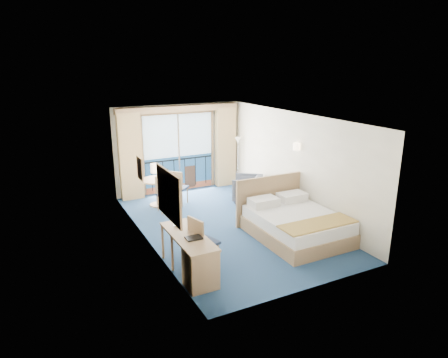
{
  "coord_description": "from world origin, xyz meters",
  "views": [
    {
      "loc": [
        -4.23,
        -8.2,
        3.92
      ],
      "look_at": [
        0.04,
        0.2,
        1.15
      ],
      "focal_mm": 32.0,
      "sensor_mm": 36.0,
      "label": 1
    }
  ],
  "objects_px": {
    "desk_chair": "(201,240)",
    "table_chair_a": "(177,186)",
    "bed": "(294,223)",
    "nightstand": "(280,201)",
    "desk": "(198,262)",
    "armchair": "(247,189)",
    "floor_lamp": "(238,150)",
    "round_table": "(157,185)",
    "table_chair_b": "(164,192)"
  },
  "relations": [
    {
      "from": "desk_chair",
      "to": "table_chair_a",
      "type": "relative_size",
      "value": 1.06
    },
    {
      "from": "bed",
      "to": "nightstand",
      "type": "height_order",
      "value": "bed"
    },
    {
      "from": "desk",
      "to": "armchair",
      "type": "bearing_deg",
      "value": 48.69
    },
    {
      "from": "floor_lamp",
      "to": "table_chair_a",
      "type": "distance_m",
      "value": 2.56
    },
    {
      "from": "armchair",
      "to": "round_table",
      "type": "bearing_deg",
      "value": -72.79
    },
    {
      "from": "desk",
      "to": "bed",
      "type": "bearing_deg",
      "value": 17.25
    },
    {
      "from": "bed",
      "to": "round_table",
      "type": "bearing_deg",
      "value": 121.88
    },
    {
      "from": "desk_chair",
      "to": "table_chair_b",
      "type": "distance_m",
      "value": 3.36
    },
    {
      "from": "desk",
      "to": "desk_chair",
      "type": "relative_size",
      "value": 1.55
    },
    {
      "from": "armchair",
      "to": "round_table",
      "type": "xyz_separation_m",
      "value": [
        -2.44,
        0.84,
        0.21
      ]
    },
    {
      "from": "armchair",
      "to": "floor_lamp",
      "type": "distance_m",
      "value": 1.67
    },
    {
      "from": "floor_lamp",
      "to": "desk",
      "type": "xyz_separation_m",
      "value": [
        -3.51,
        -4.88,
        -0.8
      ]
    },
    {
      "from": "floor_lamp",
      "to": "desk_chair",
      "type": "bearing_deg",
      "value": -126.42
    },
    {
      "from": "armchair",
      "to": "floor_lamp",
      "type": "relative_size",
      "value": 0.51
    },
    {
      "from": "bed",
      "to": "nightstand",
      "type": "bearing_deg",
      "value": 66.96
    },
    {
      "from": "bed",
      "to": "round_table",
      "type": "height_order",
      "value": "bed"
    },
    {
      "from": "bed",
      "to": "table_chair_b",
      "type": "xyz_separation_m",
      "value": [
        -2.13,
        2.97,
        0.21
      ]
    },
    {
      "from": "armchair",
      "to": "floor_lamp",
      "type": "bearing_deg",
      "value": -161.13
    },
    {
      "from": "nightstand",
      "to": "table_chair_b",
      "type": "height_order",
      "value": "table_chair_b"
    },
    {
      "from": "floor_lamp",
      "to": "table_chair_a",
      "type": "bearing_deg",
      "value": -162.3
    },
    {
      "from": "floor_lamp",
      "to": "desk",
      "type": "relative_size",
      "value": 0.98
    },
    {
      "from": "armchair",
      "to": "desk",
      "type": "bearing_deg",
      "value": -5.06
    },
    {
      "from": "table_chair_a",
      "to": "bed",
      "type": "bearing_deg",
      "value": 164.18
    },
    {
      "from": "desk",
      "to": "table_chair_a",
      "type": "distance_m",
      "value": 4.29
    },
    {
      "from": "bed",
      "to": "armchair",
      "type": "bearing_deg",
      "value": 83.98
    },
    {
      "from": "round_table",
      "to": "table_chair_a",
      "type": "relative_size",
      "value": 0.85
    },
    {
      "from": "round_table",
      "to": "desk",
      "type": "bearing_deg",
      "value": -98.38
    },
    {
      "from": "desk",
      "to": "table_chair_a",
      "type": "height_order",
      "value": "table_chair_a"
    },
    {
      "from": "nightstand",
      "to": "desk",
      "type": "relative_size",
      "value": 0.34
    },
    {
      "from": "desk",
      "to": "round_table",
      "type": "bearing_deg",
      "value": 81.62
    },
    {
      "from": "nightstand",
      "to": "round_table",
      "type": "xyz_separation_m",
      "value": [
        -2.82,
        1.93,
        0.3
      ]
    },
    {
      "from": "nightstand",
      "to": "round_table",
      "type": "distance_m",
      "value": 3.44
    },
    {
      "from": "armchair",
      "to": "table_chair_a",
      "type": "xyz_separation_m",
      "value": [
        -1.93,
        0.62,
        0.19
      ]
    },
    {
      "from": "desk_chair",
      "to": "desk",
      "type": "bearing_deg",
      "value": 135.29
    },
    {
      "from": "floor_lamp",
      "to": "desk_chair",
      "type": "distance_m",
      "value": 5.47
    },
    {
      "from": "nightstand",
      "to": "floor_lamp",
      "type": "bearing_deg",
      "value": 88.87
    },
    {
      "from": "armchair",
      "to": "floor_lamp",
      "type": "height_order",
      "value": "floor_lamp"
    },
    {
      "from": "floor_lamp",
      "to": "round_table",
      "type": "bearing_deg",
      "value": -169.6
    },
    {
      "from": "floor_lamp",
      "to": "table_chair_b",
      "type": "height_order",
      "value": "floor_lamp"
    },
    {
      "from": "floor_lamp",
      "to": "table_chair_b",
      "type": "relative_size",
      "value": 1.68
    },
    {
      "from": "table_chair_b",
      "to": "round_table",
      "type": "bearing_deg",
      "value": 93.43
    },
    {
      "from": "round_table",
      "to": "table_chair_b",
      "type": "xyz_separation_m",
      "value": [
        0.03,
        -0.51,
        -0.04
      ]
    },
    {
      "from": "bed",
      "to": "round_table",
      "type": "distance_m",
      "value": 4.11
    },
    {
      "from": "armchair",
      "to": "nightstand",
      "type": "bearing_deg",
      "value": 55.46
    },
    {
      "from": "nightstand",
      "to": "table_chair_b",
      "type": "bearing_deg",
      "value": 152.99
    },
    {
      "from": "round_table",
      "to": "table_chair_b",
      "type": "distance_m",
      "value": 0.51
    },
    {
      "from": "table_chair_a",
      "to": "table_chair_b",
      "type": "height_order",
      "value": "table_chair_a"
    },
    {
      "from": "nightstand",
      "to": "desk_chair",
      "type": "height_order",
      "value": "desk_chair"
    },
    {
      "from": "table_chair_a",
      "to": "nightstand",
      "type": "bearing_deg",
      "value": -169.21
    },
    {
      "from": "armchair",
      "to": "desk",
      "type": "xyz_separation_m",
      "value": [
        -3.09,
        -3.51,
        0.05
      ]
    }
  ]
}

